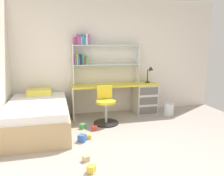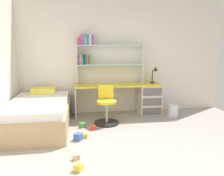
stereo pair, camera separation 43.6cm
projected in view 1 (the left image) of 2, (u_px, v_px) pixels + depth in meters
ground_plane at (159, 170)px, 2.90m from camera, size 5.41×6.47×0.02m
room_shell at (58, 62)px, 3.56m from camera, size 5.41×6.47×2.70m
desk at (136, 96)px, 5.30m from camera, size 1.99×0.52×0.73m
bookshelf_hutch at (95, 54)px, 5.02m from camera, size 1.55×0.22×1.13m
desk_lamp at (151, 72)px, 5.29m from camera, size 0.20×0.17×0.38m
swivel_chair at (106, 109)px, 4.60m from camera, size 0.52×0.52×0.78m
bed_platform at (38, 116)px, 4.18m from camera, size 1.12×1.84×0.69m
waste_bin at (169, 109)px, 5.17m from camera, size 0.24×0.24×0.29m
toy_block_red_0 at (94, 128)px, 4.25m from camera, size 0.10×0.10×0.09m
toy_block_green_1 at (83, 126)px, 4.34m from camera, size 0.13×0.13×0.09m
toy_block_blue_2 at (82, 138)px, 3.75m from camera, size 0.16×0.16×0.12m
toy_block_natural_3 at (86, 159)px, 3.11m from camera, size 0.11×0.11×0.08m
toy_block_yellow_4 at (89, 137)px, 3.87m from camera, size 0.08×0.08×0.07m
toy_block_yellow_5 at (91, 169)px, 2.83m from camera, size 0.13×0.13×0.09m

